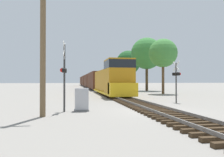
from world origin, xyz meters
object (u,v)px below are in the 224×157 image
(relay_cabinet, at_px, (82,100))
(freight_train, at_px, (90,81))
(utility_pole, at_px, (43,36))
(tree_far_right, at_px, (163,53))
(tree_mid_background, at_px, (147,54))
(crossing_signal_near, at_px, (64,72))
(crossing_signal_far, at_px, (176,76))
(tree_deep_background, at_px, (128,63))

(relay_cabinet, bearing_deg, freight_train, 84.78)
(relay_cabinet, relative_size, utility_pole, 0.17)
(utility_pole, xyz_separation_m, tree_far_right, (14.98, 18.44, 1.70))
(freight_train, distance_m, tree_mid_background, 26.15)
(freight_train, distance_m, crossing_signal_near, 51.42)
(freight_train, xyz_separation_m, tree_mid_background, (9.34, -23.82, 5.38))
(crossing_signal_far, xyz_separation_m, tree_deep_background, (5.14, 36.73, 4.39))
(freight_train, xyz_separation_m, tree_deep_background, (9.15, -10.10, 4.75))
(tree_far_right, distance_m, tree_deep_background, 24.32)
(crossing_signal_far, distance_m, tree_mid_background, 24.15)
(freight_train, height_order, crossing_signal_far, freight_train)
(utility_pole, xyz_separation_m, tree_deep_background, (15.97, 42.72, 2.36))
(tree_far_right, bearing_deg, tree_mid_background, 83.65)
(crossing_signal_far, bearing_deg, tree_deep_background, -16.17)
(crossing_signal_near, bearing_deg, crossing_signal_far, 118.62)
(crossing_signal_near, distance_m, utility_pole, 2.79)
(crossing_signal_far, relative_size, tree_far_right, 0.45)
(relay_cabinet, xyz_separation_m, utility_pole, (-2.17, -1.89, 3.67))
(utility_pole, bearing_deg, freight_train, 82.64)
(freight_train, xyz_separation_m, crossing_signal_near, (-5.76, -51.09, 0.48))
(tree_deep_background, bearing_deg, crossing_signal_near, -109.99)
(relay_cabinet, bearing_deg, tree_deep_background, 71.33)
(crossing_signal_far, distance_m, tree_far_right, 13.64)
(freight_train, distance_m, tree_deep_background, 14.43)
(freight_train, height_order, tree_mid_background, tree_mid_background)
(tree_mid_background, bearing_deg, crossing_signal_near, -118.97)
(crossing_signal_far, relative_size, tree_deep_background, 0.38)
(freight_train, relative_size, crossing_signal_far, 23.53)
(tree_far_right, height_order, tree_mid_background, tree_mid_background)
(crossing_signal_near, height_order, tree_deep_background, tree_deep_background)
(tree_mid_background, xyz_separation_m, tree_deep_background, (-0.19, 13.72, -0.63))
(utility_pole, distance_m, tree_mid_background, 33.33)
(tree_far_right, distance_m, tree_mid_background, 10.71)
(tree_deep_background, bearing_deg, crossing_signal_far, -97.97)
(freight_train, height_order, tree_far_right, tree_far_right)
(utility_pole, relative_size, tree_mid_background, 0.81)
(freight_train, relative_size, utility_pole, 10.26)
(tree_mid_background, bearing_deg, tree_far_right, -96.35)
(freight_train, height_order, utility_pole, utility_pole)
(crossing_signal_near, relative_size, relay_cabinet, 3.00)
(relay_cabinet, xyz_separation_m, tree_far_right, (12.82, 16.55, 5.37))
(relay_cabinet, bearing_deg, tree_far_right, 52.25)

